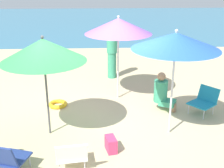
% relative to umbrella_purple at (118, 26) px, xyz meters
% --- Properties ---
extents(ground_plane, '(40.00, 40.00, 0.00)m').
position_rel_umbrella_purple_xyz_m(ground_plane, '(-0.64, -1.18, -1.89)').
color(ground_plane, '#CCB789').
extents(sea_water, '(40.00, 16.00, 0.01)m').
position_rel_umbrella_purple_xyz_m(sea_water, '(-0.64, 13.54, -1.88)').
color(sea_water, teal).
rests_on(sea_water, ground_plane).
extents(umbrella_purple, '(1.66, 1.66, 2.14)m').
position_rel_umbrella_purple_xyz_m(umbrella_purple, '(0.00, 0.00, 0.00)').
color(umbrella_purple, silver).
rests_on(umbrella_purple, ground_plane).
extents(umbrella_blue, '(1.66, 1.66, 2.14)m').
position_rel_umbrella_purple_xyz_m(umbrella_blue, '(0.93, -1.88, 0.03)').
color(umbrella_blue, silver).
rests_on(umbrella_blue, ground_plane).
extents(umbrella_green, '(1.62, 1.62, 2.03)m').
position_rel_umbrella_purple_xyz_m(umbrella_green, '(-1.52, -1.79, -0.14)').
color(umbrella_green, '#4C4C51').
rests_on(umbrella_green, ground_plane).
extents(beach_chair_a, '(0.61, 0.69, 0.67)m').
position_rel_umbrella_purple_xyz_m(beach_chair_a, '(-1.96, -3.13, -1.55)').
color(beach_chair_a, navy).
rests_on(beach_chair_a, ground_plane).
extents(beach_chair_b, '(0.77, 0.75, 0.61)m').
position_rel_umbrella_purple_xyz_m(beach_chair_b, '(1.95, -1.01, -1.56)').
color(beach_chair_b, teal).
rests_on(beach_chair_b, ground_plane).
extents(beach_chair_c, '(0.57, 0.58, 0.58)m').
position_rel_umbrella_purple_xyz_m(beach_chair_c, '(-0.96, -3.03, -1.58)').
color(beach_chair_c, white).
rests_on(beach_chair_c, ground_plane).
extents(person_b, '(0.31, 0.31, 1.56)m').
position_rel_umbrella_purple_xyz_m(person_b, '(-0.08, 1.62, -1.11)').
color(person_b, '#389970').
rests_on(person_b, ground_plane).
extents(person_c, '(0.55, 0.47, 0.93)m').
position_rel_umbrella_purple_xyz_m(person_c, '(1.01, -0.77, -1.44)').
color(person_c, '#389970').
rests_on(person_c, ground_plane).
extents(swim_ring, '(0.46, 0.46, 0.10)m').
position_rel_umbrella_purple_xyz_m(swim_ring, '(-1.52, -0.47, -1.84)').
color(swim_ring, yellow).
rests_on(swim_ring, ground_plane).
extents(beach_bag, '(0.23, 0.34, 0.27)m').
position_rel_umbrella_purple_xyz_m(beach_bag, '(-0.29, -2.49, -1.75)').
color(beach_bag, '#DB3866').
rests_on(beach_bag, ground_plane).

